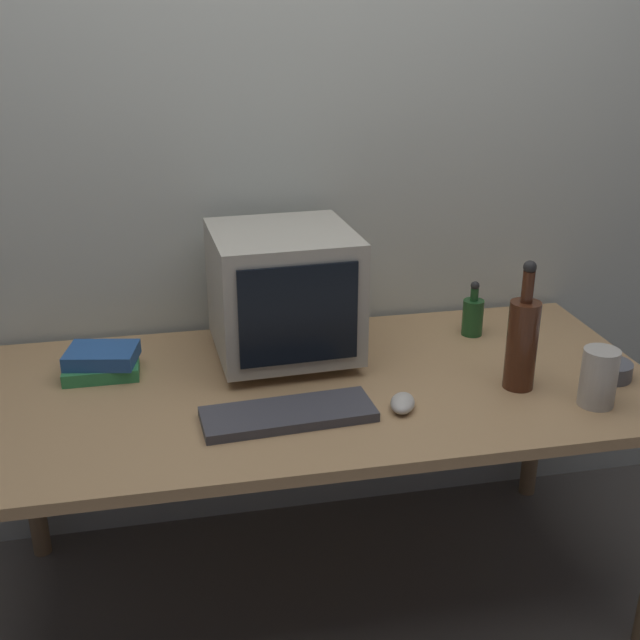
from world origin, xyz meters
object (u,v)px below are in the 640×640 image
Objects in this scene: bottle_short at (473,315)px; cd_spindle at (609,370)px; computer_mouse at (403,403)px; book_stack at (102,362)px; bottle_tall at (522,341)px; metal_canister at (599,377)px; crt_monitor at (283,293)px; keyboard at (288,414)px.

bottle_short reaches higher than cd_spindle.
computer_mouse is 0.82m from book_stack.
bottle_tall reaches higher than book_stack.
metal_canister is (0.15, -0.13, -0.06)m from bottle_tall.
crt_monitor is 0.47m from computer_mouse.
bottle_tall is 0.29m from cd_spindle.
metal_canister reaches higher than keyboard.
bottle_tall is 1.12m from book_stack.
bottle_short is at bearing 125.34° from cd_spindle.
crt_monitor is 1.96× the size of book_stack.
crt_monitor is 4.05× the size of computer_mouse.
bottle_short is 1.14× the size of metal_canister.
bottle_tall reaches higher than bottle_short.
keyboard is 0.63m from bottle_tall.
bottle_short is at bearing 28.75° from keyboard.
crt_monitor is 0.41m from keyboard.
crt_monitor is at bearing 151.35° from bottle_tall.
metal_canister is (0.77, -0.08, 0.06)m from keyboard.
cd_spindle is at bearing 49.25° from metal_canister.
crt_monitor reaches higher than bottle_short.
cd_spindle is (0.26, 0.00, -0.11)m from bottle_tall.
cd_spindle is at bearing -12.14° from book_stack.
metal_canister is at bearing -9.89° from keyboard.
crt_monitor reaches higher than keyboard.
computer_mouse is at bearing -174.09° from cd_spindle.
keyboard is 4.20× the size of computer_mouse.
bottle_short is at bearing 72.44° from computer_mouse.
bottle_short is (0.58, 0.04, -0.13)m from crt_monitor.
cd_spindle is (0.84, -0.31, -0.17)m from crt_monitor.
bottle_short is (0.01, 0.36, -0.07)m from bottle_tall.
metal_canister is at bearing -31.49° from crt_monitor.
bottle_tall is at bearing 139.12° from metal_canister.
crt_monitor reaches higher than book_stack.
metal_canister is (0.14, -0.49, 0.01)m from bottle_short.
computer_mouse is 0.83× the size of cd_spindle.
metal_canister is at bearing -18.95° from book_stack.
book_stack is at bearing 161.05° from metal_canister.
crt_monitor is at bearing 144.89° from computer_mouse.
book_stack is at bearing 167.86° from cd_spindle.
keyboard is 2.47× the size of bottle_short.
bottle_tall is at bearing 32.36° from computer_mouse.
keyboard is 0.89m from cd_spindle.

